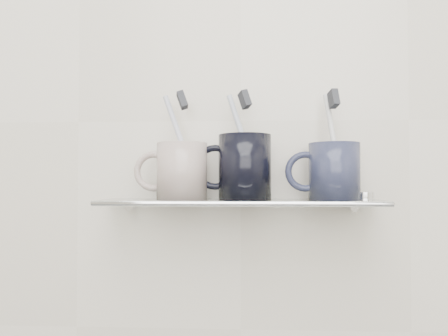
# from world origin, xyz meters

# --- Properties ---
(wall_back) EXTENTS (2.50, 0.00, 2.50)m
(wall_back) POSITION_xyz_m (0.00, 1.10, 1.25)
(wall_back) COLOR beige
(wall_back) RESTS_ON ground
(shelf_glass) EXTENTS (0.50, 0.12, 0.01)m
(shelf_glass) POSITION_xyz_m (0.00, 1.04, 1.10)
(shelf_glass) COLOR silver
(shelf_glass) RESTS_ON wall_back
(shelf_rail) EXTENTS (0.50, 0.01, 0.01)m
(shelf_rail) POSITION_xyz_m (0.00, 0.98, 1.10)
(shelf_rail) COLOR silver
(shelf_rail) RESTS_ON shelf_glass
(bracket_left) EXTENTS (0.02, 0.03, 0.02)m
(bracket_left) POSITION_xyz_m (-0.21, 1.09, 1.09)
(bracket_left) COLOR silver
(bracket_left) RESTS_ON wall_back
(bracket_right) EXTENTS (0.02, 0.03, 0.02)m
(bracket_right) POSITION_xyz_m (0.21, 1.09, 1.09)
(bracket_right) COLOR silver
(bracket_right) RESTS_ON wall_back
(mug_left) EXTENTS (0.11, 0.11, 0.10)m
(mug_left) POSITION_xyz_m (-0.11, 1.04, 1.15)
(mug_left) COLOR white
(mug_left) RESTS_ON shelf_glass
(mug_left_handle) EXTENTS (0.07, 0.01, 0.07)m
(mug_left_handle) POSITION_xyz_m (-0.16, 1.04, 1.15)
(mug_left_handle) COLOR white
(mug_left_handle) RESTS_ON mug_left
(toothbrush_left) EXTENTS (0.08, 0.03, 0.18)m
(toothbrush_left) POSITION_xyz_m (-0.11, 1.04, 1.20)
(toothbrush_left) COLOR silver
(toothbrush_left) RESTS_ON mug_left
(bristles_left) EXTENTS (0.03, 0.03, 0.04)m
(bristles_left) POSITION_xyz_m (-0.11, 1.04, 1.28)
(bristles_left) COLOR #2A2C32
(bristles_left) RESTS_ON toothbrush_left
(mug_center) EXTENTS (0.12, 0.12, 0.12)m
(mug_center) POSITION_xyz_m (0.01, 1.04, 1.16)
(mug_center) COLOR black
(mug_center) RESTS_ON shelf_glass
(mug_center_handle) EXTENTS (0.08, 0.01, 0.08)m
(mug_center_handle) POSITION_xyz_m (-0.05, 1.04, 1.16)
(mug_center_handle) COLOR black
(mug_center_handle) RESTS_ON mug_center
(toothbrush_center) EXTENTS (0.07, 0.04, 0.18)m
(toothbrush_center) POSITION_xyz_m (0.01, 1.04, 1.20)
(toothbrush_center) COLOR #AFBCD6
(toothbrush_center) RESTS_ON mug_center
(bristles_center) EXTENTS (0.03, 0.03, 0.04)m
(bristles_center) POSITION_xyz_m (0.01, 1.04, 1.28)
(bristles_center) COLOR #2A2C32
(bristles_center) RESTS_ON toothbrush_center
(mug_right) EXTENTS (0.10, 0.10, 0.10)m
(mug_right) POSITION_xyz_m (0.17, 1.04, 1.15)
(mug_right) COLOR black
(mug_right) RESTS_ON shelf_glass
(mug_right_handle) EXTENTS (0.07, 0.01, 0.07)m
(mug_right_handle) POSITION_xyz_m (0.12, 1.04, 1.15)
(mug_right_handle) COLOR black
(mug_right_handle) RESTS_ON mug_right
(toothbrush_right) EXTENTS (0.03, 0.06, 0.19)m
(toothbrush_right) POSITION_xyz_m (0.17, 1.04, 1.20)
(toothbrush_right) COLOR silver
(toothbrush_right) RESTS_ON mug_right
(bristles_right) EXTENTS (0.02, 0.03, 0.04)m
(bristles_right) POSITION_xyz_m (0.17, 1.04, 1.28)
(bristles_right) COLOR #2A2C32
(bristles_right) RESTS_ON toothbrush_right
(chrome_cap) EXTENTS (0.03, 0.03, 0.01)m
(chrome_cap) POSITION_xyz_m (0.22, 1.04, 1.11)
(chrome_cap) COLOR silver
(chrome_cap) RESTS_ON shelf_glass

